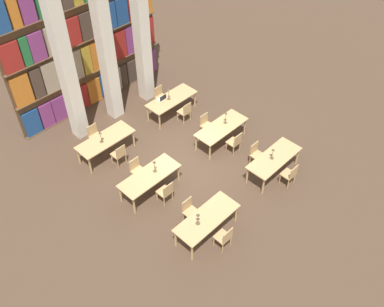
% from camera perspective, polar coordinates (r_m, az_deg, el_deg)
% --- Properties ---
extents(ground_plane, '(40.00, 40.00, 0.00)m').
position_cam_1_polar(ground_plane, '(15.07, -0.66, -1.37)').
color(ground_plane, '#4C3828').
extents(bookshelf_bank, '(6.60, 0.35, 5.50)m').
position_cam_1_polar(bookshelf_bank, '(16.85, -13.94, 14.21)').
color(bookshelf_bank, brown).
rests_on(bookshelf_bank, ground_plane).
extents(pillar_left, '(0.47, 0.47, 6.00)m').
position_cam_1_polar(pillar_left, '(15.04, -16.56, 11.21)').
color(pillar_left, silver).
rests_on(pillar_left, ground_plane).
extents(pillar_center, '(0.47, 0.47, 6.00)m').
position_cam_1_polar(pillar_center, '(15.75, -11.48, 13.77)').
color(pillar_center, silver).
rests_on(pillar_center, ground_plane).
extents(pillar_right, '(0.47, 0.47, 6.00)m').
position_cam_1_polar(pillar_right, '(16.60, -6.79, 16.00)').
color(pillar_right, silver).
rests_on(pillar_right, ground_plane).
extents(reading_table_0, '(2.09, 0.83, 0.74)m').
position_cam_1_polar(reading_table_0, '(12.65, 2.00, -8.75)').
color(reading_table_0, tan).
rests_on(reading_table_0, ground_plane).
extents(chair_0, '(0.42, 0.40, 0.86)m').
position_cam_1_polar(chair_0, '(12.55, 4.33, -11.07)').
color(chair_0, tan).
rests_on(chair_0, ground_plane).
extents(chair_1, '(0.42, 0.40, 0.86)m').
position_cam_1_polar(chair_1, '(13.10, -0.31, -7.59)').
color(chair_1, tan).
rests_on(chair_1, ground_plane).
extents(desk_lamp_0, '(0.14, 0.14, 0.44)m').
position_cam_1_polar(desk_lamp_0, '(12.22, 0.80, -8.48)').
color(desk_lamp_0, brown).
rests_on(desk_lamp_0, reading_table_0).
extents(reading_table_1, '(2.09, 0.83, 0.74)m').
position_cam_1_polar(reading_table_1, '(14.55, 10.88, -0.74)').
color(reading_table_1, tan).
rests_on(reading_table_1, ground_plane).
extents(chair_2, '(0.42, 0.40, 0.86)m').
position_cam_1_polar(chair_2, '(14.44, 12.92, -2.72)').
color(chair_2, tan).
rests_on(chair_2, ground_plane).
extents(chair_3, '(0.42, 0.40, 0.86)m').
position_cam_1_polar(chair_3, '(14.93, 8.58, -0.01)').
color(chair_3, tan).
rests_on(chair_3, ground_plane).
extents(desk_lamp_1, '(0.14, 0.14, 0.44)m').
position_cam_1_polar(desk_lamp_1, '(14.25, 10.73, 0.21)').
color(desk_lamp_1, brown).
rests_on(desk_lamp_1, reading_table_1).
extents(reading_table_2, '(2.09, 0.83, 0.74)m').
position_cam_1_polar(reading_table_2, '(13.80, -5.68, -3.14)').
color(reading_table_2, tan).
rests_on(reading_table_2, ground_plane).
extents(chair_4, '(0.42, 0.40, 0.86)m').
position_cam_1_polar(chair_4, '(13.60, -3.52, -5.12)').
color(chair_4, tan).
rests_on(chair_4, ground_plane).
extents(chair_5, '(0.42, 0.40, 0.86)m').
position_cam_1_polar(chair_5, '(14.35, -7.34, -2.13)').
color(chair_5, tan).
rests_on(chair_5, ground_plane).
extents(desk_lamp_2, '(0.14, 0.14, 0.46)m').
position_cam_1_polar(desk_lamp_2, '(13.62, -5.03, -1.46)').
color(desk_lamp_2, brown).
rests_on(desk_lamp_2, reading_table_2).
extents(reading_table_3, '(2.09, 0.83, 0.74)m').
position_cam_1_polar(reading_table_3, '(15.49, 3.94, 3.38)').
color(reading_table_3, tan).
rests_on(reading_table_3, ground_plane).
extents(chair_6, '(0.42, 0.40, 0.86)m').
position_cam_1_polar(chair_6, '(15.27, 5.74, 1.53)').
color(chair_6, tan).
rests_on(chair_6, ground_plane).
extents(chair_7, '(0.42, 0.40, 0.86)m').
position_cam_1_polar(chair_7, '(15.94, 1.90, 3.92)').
color(chair_7, tan).
rests_on(chair_7, ground_plane).
extents(desk_lamp_3, '(0.14, 0.14, 0.49)m').
position_cam_1_polar(desk_lamp_3, '(15.40, 4.53, 5.05)').
color(desk_lamp_3, brown).
rests_on(desk_lamp_3, reading_table_3).
extents(reading_table_4, '(2.09, 0.83, 0.74)m').
position_cam_1_polar(reading_table_4, '(15.27, -11.46, 1.70)').
color(reading_table_4, tan).
rests_on(reading_table_4, ground_plane).
extents(chair_8, '(0.42, 0.40, 0.86)m').
position_cam_1_polar(chair_8, '(14.96, -9.68, -0.06)').
color(chair_8, tan).
rests_on(chair_8, ground_plane).
extents(chair_9, '(0.42, 0.40, 0.86)m').
position_cam_1_polar(chair_9, '(15.86, -12.82, 2.40)').
color(chair_9, tan).
rests_on(chair_9, ground_plane).
extents(desk_lamp_4, '(0.14, 0.14, 0.45)m').
position_cam_1_polar(desk_lamp_4, '(14.92, -12.10, 2.40)').
color(desk_lamp_4, brown).
rests_on(desk_lamp_4, reading_table_4).
extents(reading_table_5, '(2.09, 0.83, 0.74)m').
position_cam_1_polar(reading_table_5, '(16.79, -2.74, 7.14)').
color(reading_table_5, tan).
rests_on(reading_table_5, ground_plane).
extents(chair_10, '(0.42, 0.40, 0.86)m').
position_cam_1_polar(chair_10, '(16.53, -0.93, 5.65)').
color(chair_10, tan).
rests_on(chair_10, ground_plane).
extents(chair_11, '(0.42, 0.40, 0.86)m').
position_cam_1_polar(chair_11, '(17.35, -4.22, 7.65)').
color(chair_11, tan).
rests_on(chair_11, ground_plane).
extents(desk_lamp_5, '(0.14, 0.14, 0.50)m').
position_cam_1_polar(desk_lamp_5, '(16.51, -3.15, 8.18)').
color(desk_lamp_5, brown).
rests_on(desk_lamp_5, reading_table_5).
extents(laptop, '(0.32, 0.22, 0.21)m').
position_cam_1_polar(laptop, '(16.69, -4.04, 7.34)').
color(laptop, silver).
rests_on(laptop, reading_table_5).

